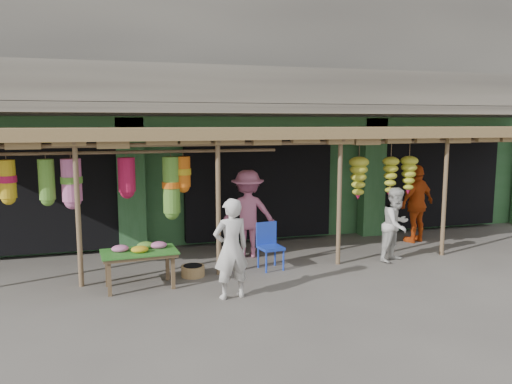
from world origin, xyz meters
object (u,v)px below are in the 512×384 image
object	(u,v)px
blue_chair	(269,243)
flower_table	(140,253)
person_right	(396,225)
person_vendor	(417,204)
person_shopper	(248,214)
person_front	(231,249)

from	to	relation	value
blue_chair	flower_table	bearing A→B (deg)	-177.24
person_right	person_vendor	xyz separation A→B (m)	(1.41, 1.36, 0.16)
person_right	person_vendor	bearing A→B (deg)	17.71
person_right	person_vendor	distance (m)	1.97
person_shopper	person_right	bearing A→B (deg)	167.36
flower_table	person_shopper	xyz separation A→B (m)	(2.37, 1.46, 0.32)
flower_table	person_right	distance (m)	5.26
blue_chair	person_vendor	size ratio (longest dim) A/B	0.49
blue_chair	person_front	world-z (taller)	person_front
person_right	person_front	bearing A→B (deg)	170.98
flower_table	person_front	xyz separation A→B (m)	(1.41, -0.97, 0.21)
flower_table	person_front	world-z (taller)	person_front
person_front	person_right	world-z (taller)	person_front
flower_table	person_vendor	distance (m)	6.85
person_front	person_right	xyz separation A→B (m)	(3.84, 1.20, -0.06)
person_vendor	person_front	bearing A→B (deg)	7.27
person_right	person_vendor	size ratio (longest dim) A/B	0.83
person_front	person_shopper	size ratio (longest dim) A/B	0.89
blue_chair	person_shopper	distance (m)	1.09
blue_chair	person_right	distance (m)	2.74
person_front	flower_table	bearing A→B (deg)	-43.70
person_front	person_vendor	size ratio (longest dim) A/B	0.89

